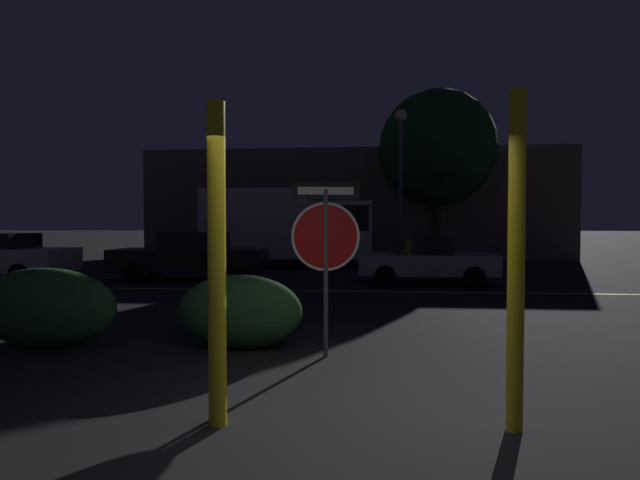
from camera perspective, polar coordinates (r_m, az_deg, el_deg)
The scene contains 13 objects.
ground_plane at distance 4.57m, azimuth 3.11°, elevation -20.72°, with size 260.00×260.00×0.00m, color black.
road_center_stripe at distance 13.13m, azimuth 4.53°, elevation -5.84°, with size 33.85×0.12×0.01m, color gold.
stop_sign at distance 6.54m, azimuth 0.65°, elevation 0.48°, with size 0.89×0.19×2.30m.
yellow_pole_left at distance 4.40m, azimuth -11.71°, elevation -2.79°, with size 0.16×0.16×2.80m, color yellow.
yellow_pole_right at distance 4.50m, azimuth 21.50°, elevation -2.32°, with size 0.14×0.14×2.88m, color yellow.
hedge_bush_0 at distance 8.13m, azimuth -28.93°, elevation -6.78°, with size 2.11×0.83×1.14m, color #285B2D.
hedge_bush_1 at distance 7.16m, azimuth -9.16°, elevation -8.08°, with size 1.77×0.81×1.05m, color #285B2D.
passing_car_1 at distance 16.02m, azimuth -14.53°, elevation -1.82°, with size 4.80×1.92×1.51m.
passing_car_2 at distance 14.99m, azimuth 11.99°, elevation -2.32°, with size 4.04×2.13×1.33m.
delivery_truck at distance 20.40m, azimuth -3.59°, elevation 1.70°, with size 6.87×2.90×3.15m.
street_lamp at distance 20.04m, azimuth 9.21°, elevation 8.84°, with size 0.48×0.48×6.24m.
tree_0 at distance 24.42m, azimuth 13.25°, elevation 10.15°, with size 5.47×5.47×8.05m.
building_backdrop at distance 26.32m, azimuth 3.99°, elevation 3.94°, with size 20.95×4.58×5.45m, color #6B5B4C.
Camera 1 is at (0.15, -4.22, 1.75)m, focal length 28.00 mm.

